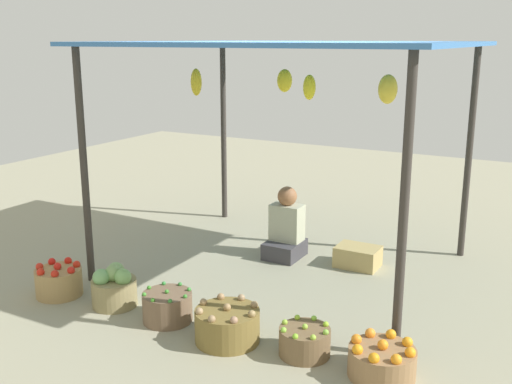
# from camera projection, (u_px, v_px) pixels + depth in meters

# --- Properties ---
(ground_plane) EXTENTS (14.00, 14.00, 0.00)m
(ground_plane) POSITION_uv_depth(u_px,v_px,m) (286.00, 267.00, 6.33)
(ground_plane) COLOR gray
(market_stall_structure) EXTENTS (3.35, 2.79, 2.29)m
(market_stall_structure) POSITION_uv_depth(u_px,v_px,m) (290.00, 58.00, 5.80)
(market_stall_structure) COLOR #38332D
(market_stall_structure) RESTS_ON ground
(vendor_person) EXTENTS (0.36, 0.44, 0.78)m
(vendor_person) POSITION_uv_depth(u_px,v_px,m) (286.00, 230.00, 6.56)
(vendor_person) COLOR #3B393E
(vendor_person) RESTS_ON ground
(basket_red_tomatoes) EXTENTS (0.42, 0.42, 0.32)m
(basket_red_tomatoes) POSITION_uv_depth(u_px,v_px,m) (59.00, 281.00, 5.61)
(basket_red_tomatoes) COLOR #A48351
(basket_red_tomatoes) RESTS_ON ground
(basket_cabbages) EXTENTS (0.40, 0.40, 0.38)m
(basket_cabbages) POSITION_uv_depth(u_px,v_px,m) (114.00, 288.00, 5.38)
(basket_cabbages) COLOR #8D7F52
(basket_cabbages) RESTS_ON ground
(basket_green_chilies) EXTENTS (0.42, 0.42, 0.28)m
(basket_green_chilies) POSITION_uv_depth(u_px,v_px,m) (167.00, 307.00, 5.10)
(basket_green_chilies) COLOR brown
(basket_green_chilies) RESTS_ON ground
(basket_potatoes) EXTENTS (0.51, 0.51, 0.32)m
(basket_potatoes) POSITION_uv_depth(u_px,v_px,m) (227.00, 325.00, 4.75)
(basket_potatoes) COLOR brown
(basket_potatoes) RESTS_ON ground
(basket_limes) EXTENTS (0.39, 0.39, 0.25)m
(basket_limes) POSITION_uv_depth(u_px,v_px,m) (305.00, 341.00, 4.55)
(basket_limes) COLOR brown
(basket_limes) RESTS_ON ground
(basket_oranges) EXTENTS (0.48, 0.48, 0.28)m
(basket_oranges) POSITION_uv_depth(u_px,v_px,m) (382.00, 361.00, 4.26)
(basket_oranges) COLOR olive
(basket_oranges) RESTS_ON ground
(wooden_crate_near_vendor) EXTENTS (0.44, 0.33, 0.22)m
(wooden_crate_near_vendor) POSITION_uv_depth(u_px,v_px,m) (358.00, 257.00, 6.31)
(wooden_crate_near_vendor) COLOR tan
(wooden_crate_near_vendor) RESTS_ON ground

